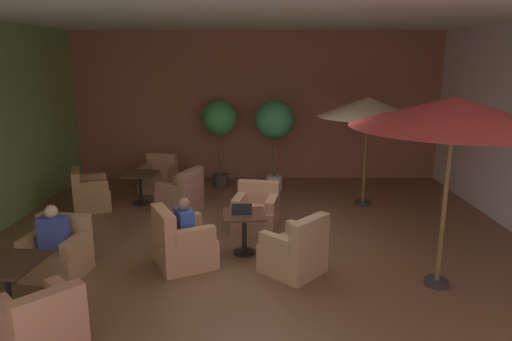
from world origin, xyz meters
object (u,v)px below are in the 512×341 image
armchair_front_left_north (182,244)px  patron_by_window (184,220)px  cafe_table_mid_center (140,180)px  armchair_front_left_south (256,213)px  patio_umbrella_center_beige (454,113)px  armchair_front_right_south (42,325)px  potted_tree_left_corner (275,124)px  armchair_mid_center_east (181,195)px  armchair_mid_center_north (90,194)px  cafe_table_front_left (244,223)px  armchair_front_left_east (295,252)px  patio_umbrella_tall_red (368,108)px  cafe_table_front_right (6,273)px  patron_blue_shirt (53,230)px  armchair_front_right_north (58,254)px  iced_drink_cup (245,208)px  potted_tree_mid_left (219,123)px  armchair_mid_center_south (159,178)px  open_laptop (242,212)px

armchair_front_left_north → patron_by_window: patron_by_window is taller
armchair_front_left_north → cafe_table_mid_center: size_ratio=1.45×
armchair_front_left_south → patio_umbrella_center_beige: bearing=-39.4°
armchair_front_right_south → potted_tree_left_corner: bearing=66.8°
armchair_mid_center_east → potted_tree_left_corner: size_ratio=0.46×
cafe_table_mid_center → armchair_mid_center_north: (-0.94, -0.36, -0.19)m
cafe_table_front_left → armchair_mid_center_east: (-1.35, 2.14, -0.19)m
armchair_front_left_north → armchair_front_left_east: 1.67m
armchair_front_left_north → patio_umbrella_tall_red: patio_umbrella_tall_red is taller
cafe_table_front_left → patio_umbrella_tall_red: patio_umbrella_tall_red is taller
cafe_table_front_right → patron_blue_shirt: (0.14, 1.00, 0.16)m
armchair_front_left_north → armchair_front_left_east: armchair_front_left_north is taller
armchair_front_right_north → patron_by_window: bearing=9.7°
cafe_table_mid_center → iced_drink_cup: bearing=-47.2°
armchair_front_left_north → patron_by_window: (0.04, 0.02, 0.37)m
potted_tree_left_corner → patron_by_window: (-1.44, -4.02, -0.86)m
potted_tree_mid_left → potted_tree_left_corner: bearing=-12.2°
cafe_table_front_left → patron_by_window: size_ratio=1.15×
armchair_front_left_north → potted_tree_mid_left: potted_tree_mid_left is taller
armchair_front_left_north → armchair_front_right_south: bearing=-118.7°
armchair_front_left_north → cafe_table_mid_center: 3.30m
armchair_front_left_south → armchair_mid_center_east: bearing=143.0°
armchair_front_left_south → cafe_table_front_right: 4.06m
armchair_front_right_north → patron_by_window: patron_by_window is taller
cafe_table_front_right → armchair_front_left_east: bearing=17.2°
armchair_front_right_north → patio_umbrella_tall_red: (5.05, 3.23, 1.75)m
cafe_table_mid_center → potted_tree_mid_left: 2.31m
cafe_table_front_right → armchair_front_right_north: size_ratio=0.98×
patio_umbrella_tall_red → armchair_front_right_north: bearing=-147.4°
armchair_front_left_east → armchair_front_left_south: bearing=108.8°
armchair_front_right_south → armchair_mid_center_north: 4.84m
armchair_front_left_south → armchair_front_right_south: 4.14m
armchair_mid_center_south → potted_tree_mid_left: potted_tree_mid_left is taller
potted_tree_mid_left → iced_drink_cup: (0.70, -3.79, -0.83)m
cafe_table_front_right → armchair_front_right_north: bearing=82.0°
iced_drink_cup → armchair_mid_center_north: bearing=146.9°
cafe_table_mid_center → armchair_mid_center_north: 1.03m
armchair_mid_center_east → armchair_front_left_south: bearing=-37.0°
cafe_table_front_left → cafe_table_front_right: (-2.78, -1.78, 0.02)m
patio_umbrella_tall_red → iced_drink_cup: bearing=-134.9°
armchair_front_right_south → potted_tree_left_corner: (2.61, 6.10, 1.27)m
cafe_table_mid_center → open_laptop: (2.25, -2.61, 0.20)m
armchair_front_right_south → patron_by_window: size_ratio=1.72×
patio_umbrella_tall_red → cafe_table_front_right: bearing=-140.6°
armchair_front_left_south → potted_tree_mid_left: (-0.88, 2.87, 1.23)m
cafe_table_mid_center → patron_blue_shirt: 3.34m
armchair_front_left_east → patron_by_window: 1.67m
cafe_table_front_right → potted_tree_left_corner: size_ratio=0.40×
armchair_front_left_north → armchair_mid_center_south: armchair_front_left_north is taller
armchair_front_left_north → patio_umbrella_tall_red: size_ratio=0.46×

